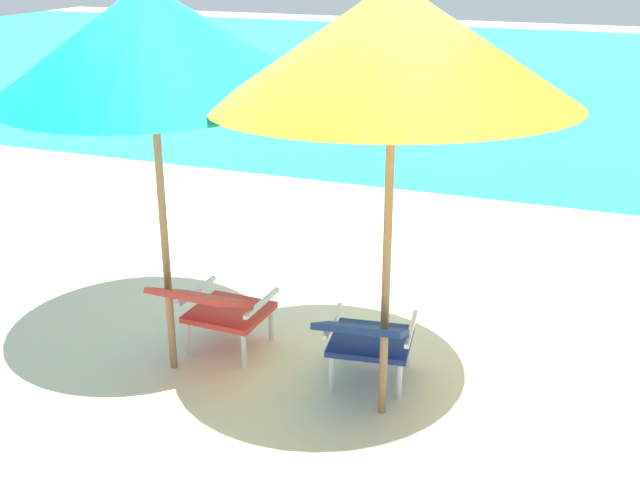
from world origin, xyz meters
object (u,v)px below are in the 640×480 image
at_px(lounge_chair_left, 216,306).
at_px(lounge_chair_right, 367,336).
at_px(beach_umbrella_left, 149,38).
at_px(swim_buoy, 449,116).
at_px(beach_umbrella_right, 394,45).

bearing_deg(lounge_chair_left, lounge_chair_right, -2.41).
xyz_separation_m(lounge_chair_right, beach_umbrella_left, (-1.33, -0.17, 1.80)).
relative_size(lounge_chair_right, beach_umbrella_left, 0.36).
bearing_deg(swim_buoy, lounge_chair_left, -88.96).
bearing_deg(lounge_chair_left, swim_buoy, 91.04).
xyz_separation_m(lounge_chair_right, beach_umbrella_right, (0.17, -0.19, 1.83)).
height_order(swim_buoy, beach_umbrella_left, beach_umbrella_left).
distance_m(swim_buoy, beach_umbrella_left, 8.51).
distance_m(beach_umbrella_left, beach_umbrella_right, 1.49).
xyz_separation_m(beach_umbrella_left, beach_umbrella_right, (1.49, -0.01, 0.03)).
xyz_separation_m(lounge_chair_left, beach_umbrella_left, (-0.23, -0.22, 1.80)).
bearing_deg(lounge_chair_left, beach_umbrella_right, -10.40).
distance_m(lounge_chair_left, beach_umbrella_left, 1.83).
distance_m(lounge_chair_left, beach_umbrella_right, 2.24).
relative_size(lounge_chair_left, lounge_chair_right, 0.95).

